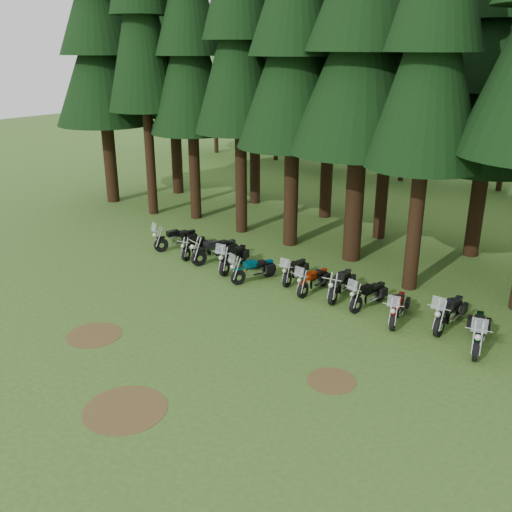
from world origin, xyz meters
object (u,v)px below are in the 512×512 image
(motorcycle_8, at_px, (368,295))
(motorcycle_9, at_px, (397,309))
(motorcycle_1, at_px, (194,247))
(motorcycle_10, at_px, (449,314))
(motorcycle_4, at_px, (254,270))
(motorcycle_5, at_px, (295,271))
(motorcycle_7, at_px, (340,285))
(motorcycle_0, at_px, (176,239))
(motorcycle_11, at_px, (478,333))
(motorcycle_3, at_px, (233,258))
(motorcycle_2, at_px, (216,251))
(motorcycle_6, at_px, (313,281))

(motorcycle_8, distance_m, motorcycle_9, 1.37)
(motorcycle_1, relative_size, motorcycle_10, 0.82)
(motorcycle_4, relative_size, motorcycle_5, 1.05)
(motorcycle_5, bearing_deg, motorcycle_7, -13.74)
(motorcycle_0, bearing_deg, motorcycle_10, 20.21)
(motorcycle_7, relative_size, motorcycle_10, 0.95)
(motorcycle_8, height_order, motorcycle_11, motorcycle_11)
(motorcycle_0, relative_size, motorcycle_3, 0.95)
(motorcycle_8, xyz_separation_m, motorcycle_9, (1.31, -0.39, 0.01))
(motorcycle_10, distance_m, motorcycle_11, 1.45)
(motorcycle_7, distance_m, motorcycle_10, 4.11)
(motorcycle_1, bearing_deg, motorcycle_10, -11.44)
(motorcycle_4, distance_m, motorcycle_8, 4.80)
(motorcycle_2, height_order, motorcycle_7, motorcycle_2)
(motorcycle_5, height_order, motorcycle_8, motorcycle_8)
(motorcycle_3, distance_m, motorcycle_7, 4.95)
(motorcycle_2, bearing_deg, motorcycle_9, 12.25)
(motorcycle_0, bearing_deg, motorcycle_6, 18.06)
(motorcycle_8, height_order, motorcycle_10, motorcycle_10)
(motorcycle_1, distance_m, motorcycle_10, 11.49)
(motorcycle_7, distance_m, motorcycle_8, 1.26)
(motorcycle_4, bearing_deg, motorcycle_11, 18.63)
(motorcycle_3, relative_size, motorcycle_6, 1.12)
(motorcycle_2, xyz_separation_m, motorcycle_3, (1.21, -0.23, -0.00))
(motorcycle_2, relative_size, motorcycle_8, 1.10)
(motorcycle_0, distance_m, motorcycle_5, 6.49)
(motorcycle_8, bearing_deg, motorcycle_5, -178.14)
(motorcycle_1, height_order, motorcycle_3, motorcycle_3)
(motorcycle_1, relative_size, motorcycle_3, 0.83)
(motorcycle_2, bearing_deg, motorcycle_0, -167.38)
(motorcycle_9, height_order, motorcycle_11, motorcycle_11)
(motorcycle_1, xyz_separation_m, motorcycle_11, (12.71, -0.50, 0.10))
(motorcycle_11, bearing_deg, motorcycle_8, 156.61)
(motorcycle_3, bearing_deg, motorcycle_9, -14.76)
(motorcycle_1, bearing_deg, motorcycle_5, -8.56)
(motorcycle_10, bearing_deg, motorcycle_8, -175.65)
(motorcycle_3, height_order, motorcycle_6, motorcycle_3)
(motorcycle_0, relative_size, motorcycle_1, 1.15)
(motorcycle_2, xyz_separation_m, motorcycle_8, (7.40, -0.00, -0.05))
(motorcycle_1, relative_size, motorcycle_11, 0.81)
(motorcycle_7, bearing_deg, motorcycle_3, 173.27)
(motorcycle_6, height_order, motorcycle_8, motorcycle_8)
(motorcycle_1, distance_m, motorcycle_6, 6.35)
(motorcycle_1, bearing_deg, motorcycle_7, -11.17)
(motorcycle_3, distance_m, motorcycle_5, 2.80)
(motorcycle_8, distance_m, motorcycle_11, 4.11)
(motorcycle_4, distance_m, motorcycle_6, 2.53)
(motorcycle_10, bearing_deg, motorcycle_2, -179.17)
(motorcycle_9, bearing_deg, motorcycle_5, 155.63)
(motorcycle_3, relative_size, motorcycle_4, 1.10)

